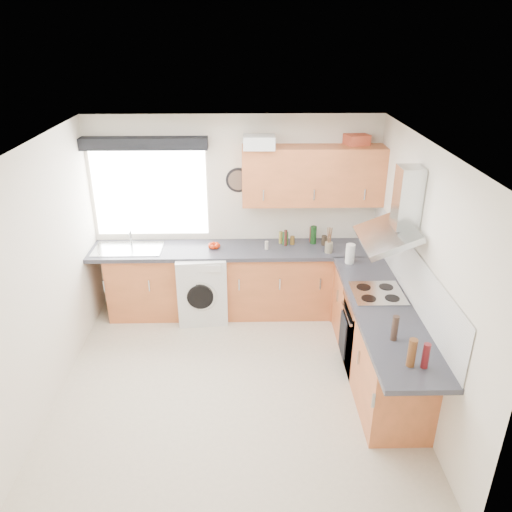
{
  "coord_description": "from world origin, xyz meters",
  "views": [
    {
      "loc": [
        0.14,
        -4.2,
        3.44
      ],
      "look_at": [
        0.25,
        0.85,
        1.1
      ],
      "focal_mm": 35.0,
      "sensor_mm": 36.0,
      "label": 1
    }
  ],
  "objects_px": {
    "oven": "(373,333)",
    "washing_machine": "(202,285)",
    "upper_cabinets": "(313,176)",
    "extractor_hood": "(397,216)"
  },
  "relations": [
    {
      "from": "washing_machine",
      "to": "extractor_hood",
      "type": "bearing_deg",
      "value": -33.45
    },
    {
      "from": "extractor_hood",
      "to": "oven",
      "type": "bearing_deg",
      "value": 180.0
    },
    {
      "from": "oven",
      "to": "washing_machine",
      "type": "bearing_deg",
      "value": 150.23
    },
    {
      "from": "oven",
      "to": "washing_machine",
      "type": "height_order",
      "value": "washing_machine"
    },
    {
      "from": "extractor_hood",
      "to": "upper_cabinets",
      "type": "height_order",
      "value": "upper_cabinets"
    },
    {
      "from": "oven",
      "to": "upper_cabinets",
      "type": "relative_size",
      "value": 0.5
    },
    {
      "from": "oven",
      "to": "extractor_hood",
      "type": "xyz_separation_m",
      "value": [
        0.1,
        -0.0,
        1.34
      ]
    },
    {
      "from": "oven",
      "to": "washing_machine",
      "type": "relative_size",
      "value": 0.96
    },
    {
      "from": "oven",
      "to": "extractor_hood",
      "type": "distance_m",
      "value": 1.35
    },
    {
      "from": "oven",
      "to": "upper_cabinets",
      "type": "height_order",
      "value": "upper_cabinets"
    }
  ]
}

